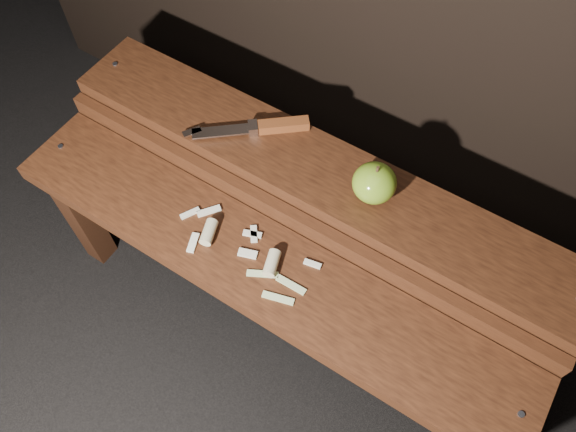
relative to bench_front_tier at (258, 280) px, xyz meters
The scene contains 6 objects.
ground 0.36m from the bench_front_tier, 90.00° to the left, with size 60.00×60.00×0.00m, color black.
bench_front_tier is the anchor object (origin of this frame).
bench_rear_tier 0.23m from the bench_front_tier, 90.00° to the left, with size 1.20×0.21×0.50m.
apple 0.33m from the bench_front_tier, 60.16° to the left, with size 0.09×0.09×0.09m.
knife 0.33m from the bench_front_tier, 118.71° to the left, with size 0.23×0.19×0.02m.
apple_scraps 0.09m from the bench_front_tier, 162.60° to the left, with size 0.32×0.13×0.03m.
Camera 1 is at (0.33, -0.46, 1.45)m, focal length 35.00 mm.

